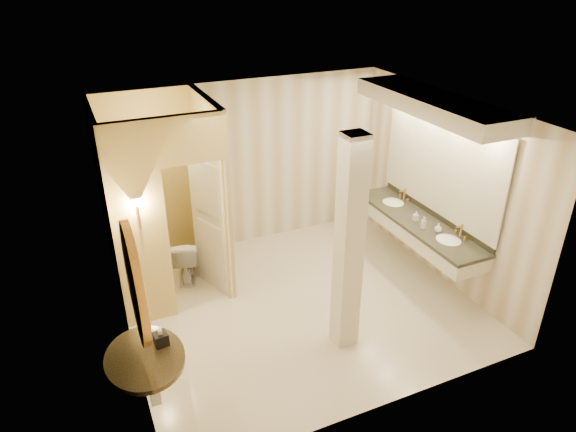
# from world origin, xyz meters

# --- Properties ---
(floor) EXTENTS (4.50, 4.50, 0.00)m
(floor) POSITION_xyz_m (0.00, 0.00, 0.00)
(floor) COLOR beige
(floor) RESTS_ON ground
(ceiling) EXTENTS (4.50, 4.50, 0.00)m
(ceiling) POSITION_xyz_m (0.00, 0.00, 2.70)
(ceiling) COLOR silver
(ceiling) RESTS_ON wall_back
(wall_back) EXTENTS (4.50, 0.02, 2.70)m
(wall_back) POSITION_xyz_m (0.00, 2.00, 1.35)
(wall_back) COLOR beige
(wall_back) RESTS_ON floor
(wall_front) EXTENTS (4.50, 0.02, 2.70)m
(wall_front) POSITION_xyz_m (0.00, -2.00, 1.35)
(wall_front) COLOR beige
(wall_front) RESTS_ON floor
(wall_left) EXTENTS (0.02, 4.00, 2.70)m
(wall_left) POSITION_xyz_m (-2.25, 0.00, 1.35)
(wall_left) COLOR beige
(wall_left) RESTS_ON floor
(wall_right) EXTENTS (0.02, 4.00, 2.70)m
(wall_right) POSITION_xyz_m (2.25, 0.00, 1.35)
(wall_right) COLOR beige
(wall_right) RESTS_ON floor
(toilet_closet) EXTENTS (1.50, 1.55, 2.70)m
(toilet_closet) POSITION_xyz_m (-1.12, 0.97, 1.39)
(toilet_closet) COLOR #E5CC78
(toilet_closet) RESTS_ON floor
(wall_sconce) EXTENTS (0.14, 0.14, 0.42)m
(wall_sconce) POSITION_xyz_m (-1.93, 0.43, 1.73)
(wall_sconce) COLOR gold
(wall_sconce) RESTS_ON toilet_closet
(vanity) EXTENTS (0.75, 2.61, 2.09)m
(vanity) POSITION_xyz_m (1.98, 0.07, 1.63)
(vanity) COLOR beige
(vanity) RESTS_ON floor
(console_shelf) EXTENTS (0.95, 0.95, 1.92)m
(console_shelf) POSITION_xyz_m (-2.21, -1.22, 1.34)
(console_shelf) COLOR black
(console_shelf) RESTS_ON floor
(pillar) EXTENTS (0.26, 0.26, 2.70)m
(pillar) POSITION_xyz_m (0.18, -0.90, 1.35)
(pillar) COLOR beige
(pillar) RESTS_ON floor
(tissue_box) EXTENTS (0.15, 0.15, 0.13)m
(tissue_box) POSITION_xyz_m (-2.04, -1.11, 0.94)
(tissue_box) COLOR black
(tissue_box) RESTS_ON console_shelf
(toilet) EXTENTS (0.53, 0.73, 0.67)m
(toilet) POSITION_xyz_m (-1.26, 1.28, 0.33)
(toilet) COLOR white
(toilet) RESTS_ON floor
(soap_bottle_a) EXTENTS (0.08, 0.08, 0.15)m
(soap_bottle_a) POSITION_xyz_m (1.88, 0.06, 0.95)
(soap_bottle_a) COLOR beige
(soap_bottle_a) RESTS_ON vanity
(soap_bottle_b) EXTENTS (0.12, 0.12, 0.13)m
(soap_bottle_b) POSITION_xyz_m (1.96, -0.34, 0.94)
(soap_bottle_b) COLOR silver
(soap_bottle_b) RESTS_ON vanity
(soap_bottle_c) EXTENTS (0.09, 0.09, 0.19)m
(soap_bottle_c) POSITION_xyz_m (1.83, -0.18, 0.97)
(soap_bottle_c) COLOR #C6B28C
(soap_bottle_c) RESTS_ON vanity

